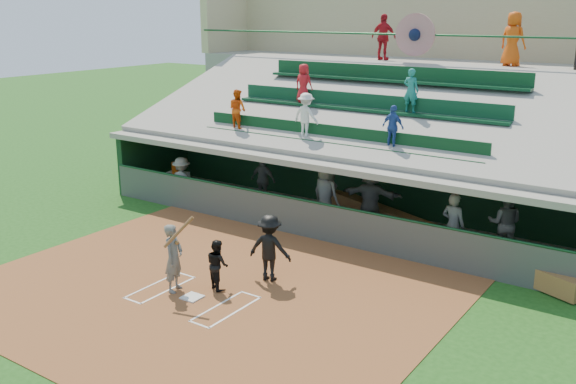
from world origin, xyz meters
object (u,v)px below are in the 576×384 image
Objects in this scene: home_plate at (192,297)px; water_cooler at (177,168)px; batter_at_plate at (174,257)px; catcher at (217,264)px; white_table at (177,182)px.

water_cooler is (-6.63, 6.47, 0.88)m from home_plate.
batter_at_plate reaches higher than catcher.
catcher is (0.15, 0.76, 0.60)m from home_plate.
home_plate is at bearing -8.06° from batter_at_plate.
white_table is at bearing 133.45° from batter_at_plate.
white_table is 1.94× the size of water_cooler.
batter_at_plate is (-0.61, 0.09, 0.82)m from home_plate.
water_cooler is at bearing -38.99° from white_table.
catcher is at bearing -40.13° from water_cooler.
home_plate is 9.33m from white_table.
batter_at_plate reaches higher than white_table.
batter_at_plate is 1.04m from catcher.
catcher reaches higher than white_table.
white_table is at bearing -16.27° from catcher.
water_cooler is (-6.01, 6.38, 0.06)m from batter_at_plate.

